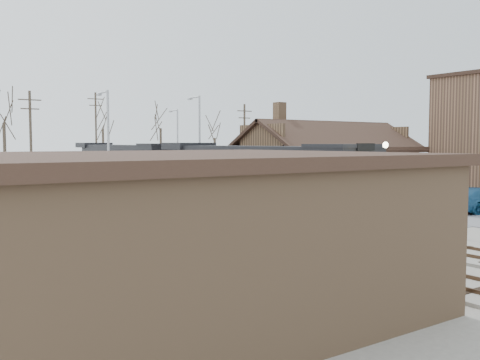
% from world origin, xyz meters
% --- Properties ---
extents(ground, '(140.00, 140.00, 0.00)m').
position_xyz_m(ground, '(0.00, 0.00, 0.00)').
color(ground, gray).
rests_on(ground, ground).
extents(road, '(60.00, 9.00, 0.03)m').
position_xyz_m(road, '(0.00, 0.00, 0.01)').
color(road, '#5A5A5F').
rests_on(road, ground).
extents(parking_lot, '(22.00, 26.00, 0.03)m').
position_xyz_m(parking_lot, '(18.00, 4.00, 0.02)').
color(parking_lot, '#5A5A5F').
rests_on(parking_lot, ground).
extents(track_main, '(3.40, 90.00, 0.24)m').
position_xyz_m(track_main, '(0.00, 15.00, 0.07)').
color(track_main, gray).
rests_on(track_main, ground).
extents(track_siding, '(3.40, 90.00, 0.24)m').
position_xyz_m(track_siding, '(-4.50, 15.00, 0.07)').
color(track_siding, gray).
rests_on(track_siding, ground).
extents(depot, '(15.20, 9.31, 7.90)m').
position_xyz_m(depot, '(11.99, 12.00, 2.41)').
color(depot, '#896647').
rests_on(depot, ground).
extents(signal_tower, '(6.00, 5.40, 10.30)m').
position_xyz_m(signal_tower, '(22.39, 5.00, 5.08)').
color(signal_tower, '#95674B').
rests_on(signal_tower, ground).
extents(commercial_building, '(12.40, 10.40, 4.30)m').
position_xyz_m(commercial_building, '(-13.00, -8.00, 2.16)').
color(commercial_building, '#896647').
rests_on(commercial_building, ground).
extents(locomotive_lead, '(3.08, 20.59, 4.57)m').
position_xyz_m(locomotive_lead, '(0.00, 5.23, 2.40)').
color(locomotive_lead, black).
rests_on(locomotive_lead, ground).
extents(locomotive_trailing, '(3.08, 20.59, 4.33)m').
position_xyz_m(locomotive_trailing, '(0.00, 26.10, 2.40)').
color(locomotive_trailing, black).
rests_on(locomotive_trailing, ground).
extents(crossbuck_near, '(1.04, 0.29, 3.65)m').
position_xyz_m(crossbuck_near, '(3.40, -5.00, 1.74)').
color(crossbuck_near, '#A5A8AD').
rests_on(crossbuck_near, ground).
extents(crossbuck_far, '(1.15, 0.30, 4.01)m').
position_xyz_m(crossbuck_far, '(-7.12, 5.48, 1.89)').
color(crossbuck_far, '#A5A8AD').
rests_on(crossbuck_far, ground).
extents(streetlight_a, '(0.25, 2.04, 8.28)m').
position_xyz_m(streetlight_a, '(-5.96, 15.60, 4.67)').
color(streetlight_a, '#A5A8AD').
rests_on(streetlight_a, ground).
extents(streetlight_b, '(0.25, 2.04, 8.75)m').
position_xyz_m(streetlight_b, '(4.31, 20.38, 4.91)').
color(streetlight_b, '#A5A8AD').
rests_on(streetlight_b, ground).
extents(streetlight_c, '(0.25, 2.04, 8.40)m').
position_xyz_m(streetlight_c, '(9.23, 33.80, 4.73)').
color(streetlight_c, '#A5A8AD').
rests_on(streetlight_c, ground).
extents(utility_pole_a, '(2.00, 0.24, 9.20)m').
position_xyz_m(utility_pole_a, '(-8.01, 29.03, 4.82)').
color(utility_pole_a, '#382D23').
rests_on(utility_pole_a, ground).
extents(utility_pole_b, '(2.00, 0.24, 10.77)m').
position_xyz_m(utility_pole_b, '(3.21, 43.68, 5.62)').
color(utility_pole_b, '#382D23').
rests_on(utility_pole_b, ground).
extents(utility_pole_c, '(2.00, 0.24, 9.05)m').
position_xyz_m(utility_pole_c, '(15.99, 29.89, 4.74)').
color(utility_pole_c, '#382D23').
rests_on(utility_pole_c, ground).
extents(tree_b, '(4.36, 4.36, 10.68)m').
position_xyz_m(tree_b, '(-8.83, 36.21, 7.61)').
color(tree_b, '#382D23').
rests_on(tree_b, ground).
extents(tree_c, '(4.30, 4.30, 10.55)m').
position_xyz_m(tree_c, '(5.68, 48.00, 7.51)').
color(tree_c, '#382D23').
rests_on(tree_c, ground).
extents(tree_d, '(4.30, 4.30, 10.54)m').
position_xyz_m(tree_d, '(10.86, 41.31, 7.50)').
color(tree_d, '#382D23').
rests_on(tree_d, ground).
extents(tree_e, '(3.48, 3.48, 8.52)m').
position_xyz_m(tree_e, '(17.27, 38.49, 6.05)').
color(tree_e, '#382D23').
rests_on(tree_e, ground).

